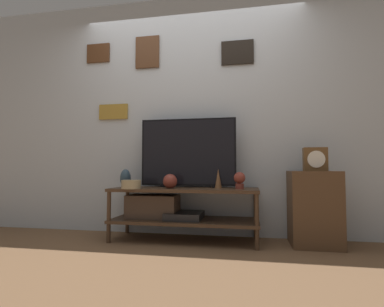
{
  "coord_description": "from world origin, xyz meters",
  "views": [
    {
      "loc": [
        0.64,
        -2.69,
        0.72
      ],
      "look_at": [
        0.08,
        0.3,
        0.88
      ],
      "focal_mm": 28.0,
      "sensor_mm": 36.0,
      "label": 1
    }
  ],
  "objects_px": {
    "television": "(188,152)",
    "vase_slim_bronze": "(218,178)",
    "vase_round_glass": "(170,181)",
    "decorative_bust": "(240,180)",
    "mantel_clock": "(315,159)",
    "vase_urn_stoneware": "(125,178)",
    "vase_wide_bowl": "(131,184)"
  },
  "relations": [
    {
      "from": "television",
      "to": "decorative_bust",
      "type": "height_order",
      "value": "television"
    },
    {
      "from": "vase_urn_stoneware",
      "to": "decorative_bust",
      "type": "distance_m",
      "value": 1.21
    },
    {
      "from": "decorative_bust",
      "to": "vase_urn_stoneware",
      "type": "bearing_deg",
      "value": 176.11
    },
    {
      "from": "vase_urn_stoneware",
      "to": "mantel_clock",
      "type": "xyz_separation_m",
      "value": [
        1.91,
        -0.02,
        0.19
      ]
    },
    {
      "from": "vase_wide_bowl",
      "to": "decorative_bust",
      "type": "xyz_separation_m",
      "value": [
        1.05,
        0.14,
        0.05
      ]
    },
    {
      "from": "vase_round_glass",
      "to": "decorative_bust",
      "type": "relative_size",
      "value": 0.87
    },
    {
      "from": "television",
      "to": "vase_slim_bronze",
      "type": "xyz_separation_m",
      "value": [
        0.33,
        -0.08,
        -0.27
      ]
    },
    {
      "from": "vase_round_glass",
      "to": "vase_slim_bronze",
      "type": "bearing_deg",
      "value": 11.87
    },
    {
      "from": "decorative_bust",
      "to": "mantel_clock",
      "type": "xyz_separation_m",
      "value": [
        0.71,
        0.06,
        0.19
      ]
    },
    {
      "from": "vase_urn_stoneware",
      "to": "vase_round_glass",
      "type": "relative_size",
      "value": 1.34
    },
    {
      "from": "television",
      "to": "vase_slim_bronze",
      "type": "distance_m",
      "value": 0.44
    },
    {
      "from": "mantel_clock",
      "to": "vase_wide_bowl",
      "type": "bearing_deg",
      "value": -173.55
    },
    {
      "from": "vase_slim_bronze",
      "to": "vase_urn_stoneware",
      "type": "bearing_deg",
      "value": -179.64
    },
    {
      "from": "vase_urn_stoneware",
      "to": "mantel_clock",
      "type": "relative_size",
      "value": 0.86
    },
    {
      "from": "mantel_clock",
      "to": "vase_urn_stoneware",
      "type": "bearing_deg",
      "value": 179.44
    },
    {
      "from": "decorative_bust",
      "to": "mantel_clock",
      "type": "distance_m",
      "value": 0.74
    },
    {
      "from": "vase_urn_stoneware",
      "to": "vase_round_glass",
      "type": "bearing_deg",
      "value": -10.25
    },
    {
      "from": "television",
      "to": "vase_wide_bowl",
      "type": "bearing_deg",
      "value": -149.14
    },
    {
      "from": "vase_round_glass",
      "to": "mantel_clock",
      "type": "xyz_separation_m",
      "value": [
        1.4,
        0.08,
        0.21
      ]
    },
    {
      "from": "vase_slim_bronze",
      "to": "vase_urn_stoneware",
      "type": "xyz_separation_m",
      "value": [
        -0.99,
        -0.01,
        -0.0
      ]
    },
    {
      "from": "vase_slim_bronze",
      "to": "decorative_bust",
      "type": "relative_size",
      "value": 1.2
    },
    {
      "from": "vase_wide_bowl",
      "to": "vase_slim_bronze",
      "type": "distance_m",
      "value": 0.87
    },
    {
      "from": "television",
      "to": "mantel_clock",
      "type": "bearing_deg",
      "value": -4.82
    },
    {
      "from": "vase_round_glass",
      "to": "decorative_bust",
      "type": "bearing_deg",
      "value": 0.95
    },
    {
      "from": "vase_wide_bowl",
      "to": "vase_urn_stoneware",
      "type": "xyz_separation_m",
      "value": [
        -0.15,
        0.22,
        0.05
      ]
    },
    {
      "from": "television",
      "to": "vase_wide_bowl",
      "type": "distance_m",
      "value": 0.68
    },
    {
      "from": "vase_slim_bronze",
      "to": "vase_urn_stoneware",
      "type": "distance_m",
      "value": 0.99
    },
    {
      "from": "vase_urn_stoneware",
      "to": "vase_round_glass",
      "type": "xyz_separation_m",
      "value": [
        0.52,
        -0.09,
        -0.02
      ]
    },
    {
      "from": "vase_urn_stoneware",
      "to": "decorative_bust",
      "type": "xyz_separation_m",
      "value": [
        1.21,
        -0.08,
        -0.0
      ]
    },
    {
      "from": "vase_slim_bronze",
      "to": "vase_round_glass",
      "type": "relative_size",
      "value": 1.37
    },
    {
      "from": "vase_urn_stoneware",
      "to": "decorative_bust",
      "type": "bearing_deg",
      "value": -3.89
    },
    {
      "from": "television",
      "to": "vase_slim_bronze",
      "type": "relative_size",
      "value": 5.14
    }
  ]
}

